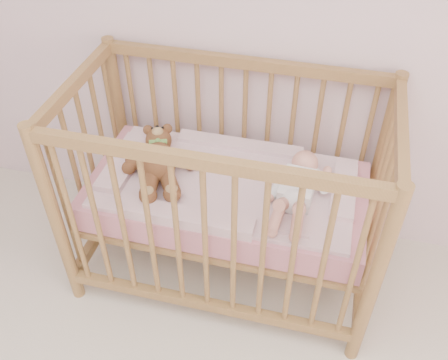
% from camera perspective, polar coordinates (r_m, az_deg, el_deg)
% --- Properties ---
extents(crib, '(1.36, 0.76, 1.00)m').
position_cam_1_polar(crib, '(2.23, 0.31, -1.48)').
color(crib, '#9C7542').
rests_on(crib, floor).
extents(mattress, '(1.22, 0.62, 0.13)m').
position_cam_1_polar(mattress, '(2.24, 0.31, -1.76)').
color(mattress, pink).
rests_on(mattress, crib).
extents(blanket, '(1.10, 0.58, 0.06)m').
position_cam_1_polar(blanket, '(2.19, 0.32, -0.33)').
color(blanket, pink).
rests_on(blanket, mattress).
extents(baby, '(0.29, 0.54, 0.13)m').
position_cam_1_polar(baby, '(2.09, 8.43, -0.54)').
color(baby, white).
rests_on(baby, blanket).
extents(teddy_bear, '(0.49, 0.57, 0.13)m').
position_cam_1_polar(teddy_bear, '(2.19, -7.47, 2.27)').
color(teddy_bear, brown).
rests_on(teddy_bear, blanket).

